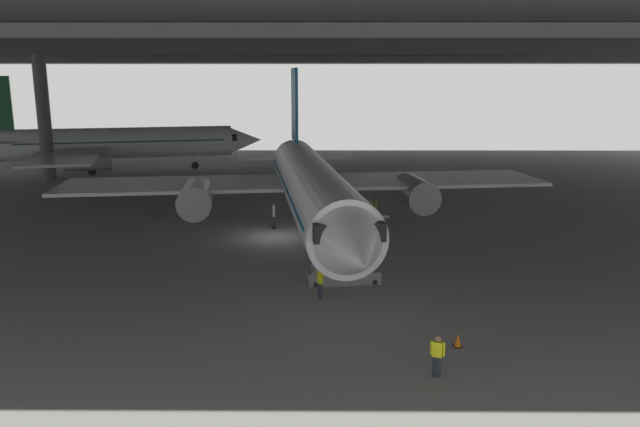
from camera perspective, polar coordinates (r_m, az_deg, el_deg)
ground_plane at (r=43.01m, az=-4.14°, el=-2.21°), size 110.00×110.00×0.00m
hangar_structure at (r=55.47m, az=-3.28°, el=15.77°), size 121.00×99.00×14.75m
airplane_main at (r=42.77m, az=-0.83°, el=2.57°), size 37.13×38.17×11.88m
boarding_stairs at (r=33.32m, az=2.32°, el=-5.20°), size 4.43×2.01×4.74m
crew_worker_near_nose at (r=23.39m, az=10.94°, el=-12.77°), size 0.52×0.33×1.63m
crew_worker_by_stairs at (r=30.76m, az=-0.00°, el=-6.33°), size 0.34×0.52×1.63m
airplane_distant at (r=77.82m, az=-19.02°, el=6.23°), size 35.68×35.13×11.33m
traffic_cone_orange at (r=26.26m, az=12.79°, el=-11.50°), size 0.36×0.36×0.60m
baggage_tug at (r=50.45m, az=4.64°, el=0.56°), size 1.51×2.33×0.90m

